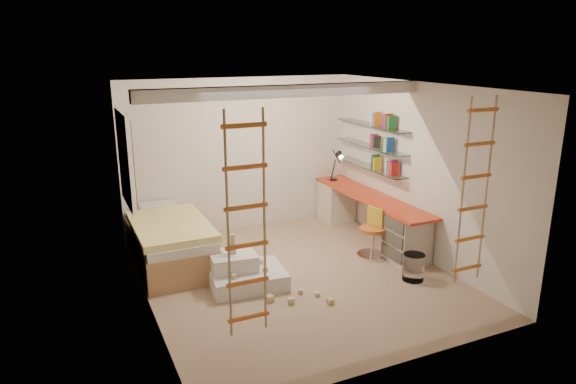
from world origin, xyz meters
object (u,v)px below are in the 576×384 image
swivel_chair (373,239)px  play_platform (243,273)px  bed (170,242)px  desk (369,215)px

swivel_chair → play_platform: 2.11m
swivel_chair → play_platform: (-2.11, -0.09, -0.11)m
play_platform → swivel_chair: bearing=2.4°
bed → swivel_chair: 3.02m
desk → bed: desk is taller
desk → bed: 3.22m
swivel_chair → desk: bearing=61.9°
desk → swivel_chair: (-0.36, -0.68, -0.12)m
desk → bed: bearing=173.5°
swivel_chair → bed: bearing=159.7°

